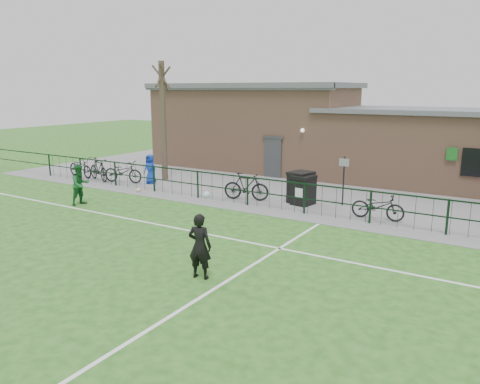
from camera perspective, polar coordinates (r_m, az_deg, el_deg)
The scene contains 20 objects.
ground at distance 12.09m, azimuth -12.78°, elevation -10.42°, with size 90.00×90.00×0.00m, color #245819.
paving_strip at distance 23.24m, azimuth 11.10°, elevation 0.74°, with size 34.00×13.00×0.02m, color slate.
pitch_line_touch at distance 18.15m, azimuth 4.66°, elevation -2.37°, with size 28.00×0.10×0.01m, color white.
pitch_line_mid at distance 15.00m, azimuth -2.02°, elevation -5.55°, with size 28.00×0.10×0.01m, color white.
pitch_line_perp at distance 10.88m, azimuth -5.03°, elevation -12.80°, with size 0.10×16.00×0.01m, color white.
perimeter_fence at distance 18.18m, azimuth 4.98°, elevation -0.42°, with size 28.00×0.10×1.20m, color black.
bare_tree at distance 24.36m, azimuth -9.34°, elevation 8.45°, with size 0.30×0.30×6.00m, color #403427.
wheelie_bin_left at distance 19.16m, azimuth 7.71°, elevation 0.12°, with size 0.74×0.84×1.12m, color black.
wheelie_bin_right at distance 19.46m, azimuth 7.41°, elevation 0.45°, with size 0.80×0.91×1.21m, color black.
sign_post at distance 19.21m, azimuth 12.50°, elevation 1.31°, with size 0.06×0.06×2.00m, color black.
bicycle_a at distance 26.43m, azimuth -18.87°, elevation 2.92°, with size 0.72×2.05×1.08m, color black.
bicycle_b at distance 25.09m, azimuth -16.87°, elevation 2.67°, with size 0.55×1.94×1.17m, color black.
bicycle_c at distance 24.22m, azimuth -14.07°, elevation 2.41°, with size 0.73×2.08×1.09m, color black.
bicycle_d at distance 19.75m, azimuth 0.77°, elevation 0.68°, with size 0.55×1.95×1.17m, color black.
bicycle_e at distance 17.54m, azimuth 16.45°, elevation -1.65°, with size 0.66×1.88×0.99m, color black.
spectator_child at distance 23.64m, azimuth -10.89°, elevation 2.77°, with size 0.71×0.46×1.46m, color #1235AD.
goalkeeper_kick at distance 11.75m, azimuth -4.90°, elevation -6.40°, with size 2.01×2.85×1.67m.
outfield_player at distance 20.09m, azimuth -18.88°, elevation 0.87°, with size 0.81×0.63×1.67m, color #1A5D29.
ball_ground at distance 21.89m, azimuth -12.27°, elevation 0.23°, with size 0.21×0.21×0.21m, color white.
clubhouse at distance 26.00m, azimuth 11.85°, elevation 6.87°, with size 24.25×5.40×4.96m.
Camera 1 is at (7.95, -7.84, 4.64)m, focal length 35.00 mm.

